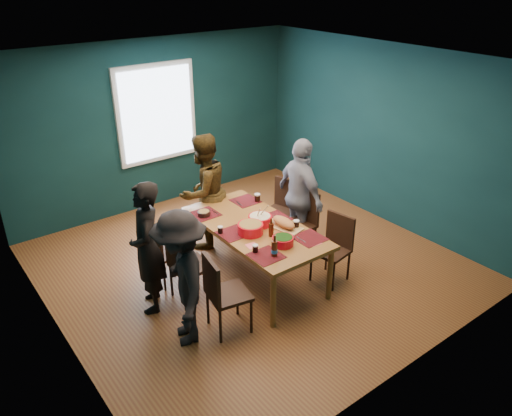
{
  "coord_description": "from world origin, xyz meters",
  "views": [
    {
      "loc": [
        -3.41,
        -4.63,
        3.71
      ],
      "look_at": [
        -0.09,
        -0.25,
        0.98
      ],
      "focal_mm": 35.0,
      "sensor_mm": 36.0,
      "label": 1
    }
  ],
  "objects_px": {
    "chair_left_near": "(221,289)",
    "bowl_salad": "(250,228)",
    "chair_right_mid": "(302,218)",
    "bowl_dumpling": "(260,220)",
    "dining_table": "(255,231)",
    "person_right": "(301,196)",
    "person_back": "(203,192)",
    "cutting_board": "(284,223)",
    "chair_left_far": "(161,248)",
    "person_near_left": "(182,279)",
    "chair_left_mid": "(183,262)",
    "person_far_left": "(147,248)",
    "bowl_herbs": "(283,241)",
    "chair_right_far": "(283,205)",
    "chair_right_near": "(335,243)"
  },
  "relations": [
    {
      "from": "chair_left_far",
      "to": "person_far_left",
      "type": "bearing_deg",
      "value": -137.21
    },
    {
      "from": "person_right",
      "to": "person_back",
      "type": "bearing_deg",
      "value": 55.9
    },
    {
      "from": "bowl_dumpling",
      "to": "chair_right_mid",
      "type": "bearing_deg",
      "value": 7.81
    },
    {
      "from": "person_back",
      "to": "bowl_dumpling",
      "type": "height_order",
      "value": "person_back"
    },
    {
      "from": "chair_left_mid",
      "to": "person_near_left",
      "type": "relative_size",
      "value": 0.61
    },
    {
      "from": "chair_right_mid",
      "to": "person_back",
      "type": "distance_m",
      "value": 1.41
    },
    {
      "from": "chair_left_mid",
      "to": "person_far_left",
      "type": "distance_m",
      "value": 0.46
    },
    {
      "from": "chair_left_near",
      "to": "bowl_salad",
      "type": "xyz_separation_m",
      "value": [
        0.77,
        0.5,
        0.27
      ]
    },
    {
      "from": "chair_left_near",
      "to": "chair_right_near",
      "type": "bearing_deg",
      "value": 10.63
    },
    {
      "from": "person_far_left",
      "to": "person_right",
      "type": "height_order",
      "value": "person_right"
    },
    {
      "from": "bowl_dumpling",
      "to": "chair_left_near",
      "type": "bearing_deg",
      "value": -148.51
    },
    {
      "from": "chair_left_mid",
      "to": "chair_right_mid",
      "type": "bearing_deg",
      "value": 2.24
    },
    {
      "from": "person_near_left",
      "to": "bowl_dumpling",
      "type": "xyz_separation_m",
      "value": [
        1.38,
        0.47,
        0.05
      ]
    },
    {
      "from": "chair_right_far",
      "to": "bowl_dumpling",
      "type": "relative_size",
      "value": 3.06
    },
    {
      "from": "chair_left_near",
      "to": "chair_right_near",
      "type": "relative_size",
      "value": 1.07
    },
    {
      "from": "chair_left_mid",
      "to": "cutting_board",
      "type": "height_order",
      "value": "chair_left_mid"
    },
    {
      "from": "dining_table",
      "to": "chair_left_mid",
      "type": "bearing_deg",
      "value": 174.38
    },
    {
      "from": "chair_left_mid",
      "to": "person_back",
      "type": "distance_m",
      "value": 1.4
    },
    {
      "from": "chair_left_far",
      "to": "chair_right_near",
      "type": "bearing_deg",
      "value": -38.81
    },
    {
      "from": "chair_left_near",
      "to": "chair_right_mid",
      "type": "distance_m",
      "value": 1.96
    },
    {
      "from": "chair_right_mid",
      "to": "person_far_left",
      "type": "height_order",
      "value": "person_far_left"
    },
    {
      "from": "chair_right_mid",
      "to": "person_near_left",
      "type": "xyz_separation_m",
      "value": [
        -2.2,
        -0.59,
        0.23
      ]
    },
    {
      "from": "dining_table",
      "to": "person_back",
      "type": "relative_size",
      "value": 1.2
    },
    {
      "from": "chair_right_mid",
      "to": "chair_right_near",
      "type": "distance_m",
      "value": 0.73
    },
    {
      "from": "person_right",
      "to": "chair_right_far",
      "type": "bearing_deg",
      "value": 5.71
    },
    {
      "from": "chair_left_far",
      "to": "bowl_dumpling",
      "type": "relative_size",
      "value": 2.93
    },
    {
      "from": "dining_table",
      "to": "person_near_left",
      "type": "relative_size",
      "value": 1.3
    },
    {
      "from": "dining_table",
      "to": "person_far_left",
      "type": "bearing_deg",
      "value": 169.96
    },
    {
      "from": "chair_left_near",
      "to": "person_far_left",
      "type": "height_order",
      "value": "person_far_left"
    },
    {
      "from": "person_back",
      "to": "bowl_herbs",
      "type": "height_order",
      "value": "person_back"
    },
    {
      "from": "chair_left_mid",
      "to": "bowl_herbs",
      "type": "distance_m",
      "value": 1.2
    },
    {
      "from": "chair_left_mid",
      "to": "dining_table",
      "type": "bearing_deg",
      "value": -3.84
    },
    {
      "from": "person_near_left",
      "to": "bowl_salad",
      "type": "xyz_separation_m",
      "value": [
        1.16,
        0.36,
        0.06
      ]
    },
    {
      "from": "chair_left_mid",
      "to": "cutting_board",
      "type": "relative_size",
      "value": 1.59
    },
    {
      "from": "person_back",
      "to": "chair_right_far",
      "type": "bearing_deg",
      "value": 140.51
    },
    {
      "from": "chair_left_mid",
      "to": "person_far_left",
      "type": "relative_size",
      "value": 0.59
    },
    {
      "from": "chair_right_mid",
      "to": "bowl_dumpling",
      "type": "relative_size",
      "value": 3.15
    },
    {
      "from": "dining_table",
      "to": "person_right",
      "type": "relative_size",
      "value": 1.22
    },
    {
      "from": "person_right",
      "to": "cutting_board",
      "type": "height_order",
      "value": "person_right"
    },
    {
      "from": "chair_left_mid",
      "to": "bowl_dumpling",
      "type": "height_order",
      "value": "bowl_dumpling"
    },
    {
      "from": "person_far_left",
      "to": "person_right",
      "type": "distance_m",
      "value": 2.29
    },
    {
      "from": "chair_right_far",
      "to": "person_back",
      "type": "height_order",
      "value": "person_back"
    },
    {
      "from": "person_back",
      "to": "bowl_herbs",
      "type": "xyz_separation_m",
      "value": [
        0.03,
        -1.69,
        -0.02
      ]
    },
    {
      "from": "chair_left_far",
      "to": "bowl_salad",
      "type": "height_order",
      "value": "bowl_salad"
    },
    {
      "from": "chair_right_near",
      "to": "person_near_left",
      "type": "xyz_separation_m",
      "value": [
        -2.11,
        0.14,
        0.25
      ]
    },
    {
      "from": "person_right",
      "to": "cutting_board",
      "type": "relative_size",
      "value": 2.77
    },
    {
      "from": "chair_left_near",
      "to": "person_right",
      "type": "distance_m",
      "value": 2.08
    },
    {
      "from": "person_back",
      "to": "cutting_board",
      "type": "relative_size",
      "value": 2.82
    },
    {
      "from": "chair_left_near",
      "to": "chair_right_far",
      "type": "relative_size",
      "value": 1.05
    },
    {
      "from": "chair_left_far",
      "to": "person_near_left",
      "type": "xyz_separation_m",
      "value": [
        -0.3,
        -1.09,
        0.26
      ]
    }
  ]
}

